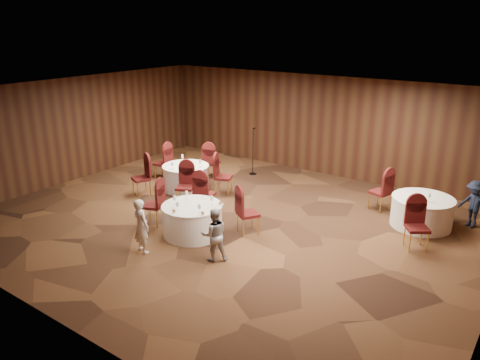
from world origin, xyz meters
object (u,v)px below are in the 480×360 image
Objects in this scene: table_main at (192,220)px; man_c at (474,204)px; table_left at (186,177)px; mic_stand at (253,161)px; woman_a at (141,226)px; woman_b at (214,235)px; table_right at (422,212)px.

table_main is 6.82m from man_c.
table_left is at bearing -137.28° from man_c.
mic_stand is 6.71m from man_c.
woman_a reaches higher than woman_b.
table_main is 0.96× the size of table_right.
table_main is at bearing -74.50° from woman_b.
table_left is 0.93× the size of table_right.
man_c is (5.28, 4.32, 0.22)m from table_main.
table_main and table_left have the same top height.
woman_b is (2.62, -5.32, 0.13)m from mic_stand.
mic_stand reaches higher than table_right.
woman_a is at bearing -61.84° from table_left.
woman_a is at bearing -22.66° from woman_b.
man_c reaches higher than woman_b.
woman_b is at bearing -63.76° from mic_stand.
man_c is at bearing 33.11° from table_right.
mic_stand is at bearing -155.28° from man_c.
woman_b is (-3.06, -4.33, 0.21)m from table_right.
table_right is at bearing -119.37° from man_c.
table_main is at bearing -113.20° from man_c.
table_main is at bearing -139.39° from table_right.
table_main and table_right have the same top height.
table_main is 1.15× the size of woman_a.
table_right is (6.50, 1.38, 0.00)m from table_left.
woman_b is (3.44, -2.95, 0.21)m from table_left.
table_main is 1.03× the size of table_left.
man_c is (4.08, 4.99, 0.01)m from woman_b.
woman_a is (1.10, -5.95, 0.17)m from mic_stand.
woman_a is 7.93m from man_c.
mic_stand is 1.33× the size of woman_b.
woman_b reaches higher than table_right.
table_main is at bearing -92.89° from woman_a.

